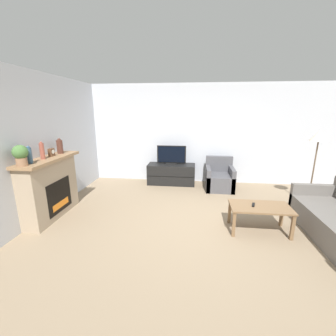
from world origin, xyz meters
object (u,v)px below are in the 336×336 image
mantel_vase_left (29,155)px  tv_stand (171,174)px  fireplace (50,187)px  mantel_clock (51,152)px  mantel_vase_centre_left (42,151)px  potted_plant (20,154)px  floor_lamp (318,141)px  mantel_vase_right (60,146)px  coffee_table (260,210)px  remote (253,205)px  tv (171,156)px  armchair (219,179)px

mantel_vase_left → tv_stand: 3.52m
fireplace → mantel_clock: mantel_clock is taller
mantel_vase_centre_left → potted_plant: size_ratio=0.95×
floor_lamp → mantel_vase_centre_left: bearing=-166.5°
mantel_vase_right → mantel_vase_centre_left: bearing=-90.0°
mantel_vase_right → potted_plant: size_ratio=0.92×
mantel_vase_right → floor_lamp: 5.22m
mantel_vase_right → coffee_table: mantel_vase_right is taller
mantel_vase_centre_left → potted_plant: bearing=-90.0°
fireplace → remote: fireplace is taller
tv_stand → floor_lamp: size_ratio=0.80×
potted_plant → floor_lamp: 5.46m
mantel_vase_centre_left → remote: (3.69, 0.01, -0.85)m
fireplace → tv_stand: fireplace is taller
mantel_vase_centre_left → floor_lamp: bearing=13.5°
mantel_vase_left → potted_plant: bearing=-90.0°
tv → remote: bearing=-55.0°
tv → floor_lamp: floor_lamp is taller
mantel_vase_centre_left → mantel_vase_right: 0.54m
mantel_clock → tv_stand: size_ratio=0.12×
potted_plant → tv_stand: potted_plant is taller
tv → mantel_vase_centre_left: bearing=-131.4°
mantel_clock → potted_plant: bearing=-90.1°
remote → potted_plant: bearing=-154.4°
armchair → floor_lamp: (1.83, -0.83, 1.14)m
mantel_vase_right → remote: bearing=-8.1°
tv → coffee_table: 2.94m
mantel_vase_left → armchair: 4.25m
tv → armchair: (1.28, -0.27, -0.52)m
mantel_clock → tv: size_ratio=0.19×
mantel_clock → tv_stand: (2.06, 2.09, -0.96)m
mantel_vase_centre_left → coffee_table: size_ratio=0.32×
potted_plant → remote: potted_plant is taller
mantel_clock → remote: mantel_clock is taller
mantel_vase_left → floor_lamp: (5.18, 1.57, 0.11)m
fireplace → floor_lamp: bearing=12.3°
mantel_vase_centre_left → floor_lamp: 5.32m
mantel_vase_centre_left → coffee_table: bearing=-0.1°
potted_plant → coffee_table: 3.95m
mantel_clock → floor_lamp: 5.27m
potted_plant → tv: 3.56m
mantel_clock → potted_plant: 0.76m
fireplace → mantel_vase_centre_left: mantel_vase_centre_left is taller
coffee_table → remote: (-0.11, 0.02, 0.07)m
coffee_table → fireplace: bearing=178.3°
mantel_vase_right → potted_plant: potted_plant is taller
tv_stand → remote: 2.85m
potted_plant → mantel_vase_left: bearing=90.0°
tv → mantel_vase_left: bearing=-127.8°
mantel_vase_centre_left → potted_plant: potted_plant is taller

